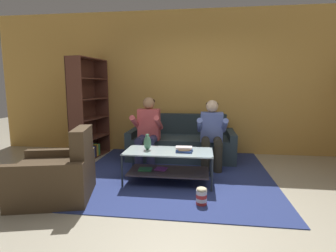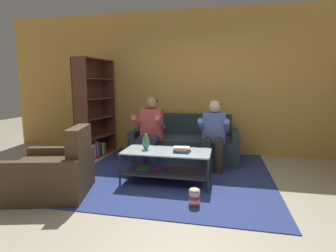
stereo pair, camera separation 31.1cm
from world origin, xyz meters
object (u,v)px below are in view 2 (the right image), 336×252
(coffee_table, at_px, (166,161))
(popcorn_tub, at_px, (194,197))
(couch, at_px, (185,144))
(book_stack, at_px, (182,150))
(person_seated_left, at_px, (150,128))
(person_seated_right, at_px, (214,132))
(armchair, at_px, (55,173))
(vase, at_px, (146,142))
(bookshelf, at_px, (93,117))

(coffee_table, relative_size, popcorn_tub, 5.74)
(couch, bearing_deg, coffee_table, -93.86)
(coffee_table, height_order, book_stack, book_stack)
(person_seated_left, distance_m, popcorn_tub, 1.85)
(person_seated_right, distance_m, coffee_table, 1.08)
(person_seated_right, distance_m, book_stack, 0.95)
(coffee_table, bearing_deg, armchair, -151.02)
(coffee_table, bearing_deg, couch, 86.14)
(coffee_table, distance_m, popcorn_tub, 0.86)
(couch, relative_size, book_stack, 8.06)
(person_seated_right, xyz_separation_m, vase, (-0.95, -0.80, -0.05))
(person_seated_right, height_order, book_stack, person_seated_right)
(person_seated_left, bearing_deg, vase, -78.69)
(person_seated_left, distance_m, coffee_table, 1.00)
(armchair, height_order, popcorn_tub, armchair)
(bookshelf, xyz_separation_m, armchair, (0.45, -1.90, -0.49))
(popcorn_tub, bearing_deg, couch, 101.18)
(popcorn_tub, bearing_deg, vase, 138.79)
(vase, xyz_separation_m, armchair, (-1.00, -0.74, -0.30))
(person_seated_right, relative_size, bookshelf, 0.60)
(couch, relative_size, vase, 8.62)
(vase, relative_size, popcorn_tub, 1.06)
(vase, bearing_deg, book_stack, -5.36)
(bookshelf, bearing_deg, coffee_table, -33.89)
(couch, relative_size, coffee_table, 1.59)
(couch, bearing_deg, book_stack, -83.90)
(bookshelf, height_order, armchair, bookshelf)
(person_seated_right, xyz_separation_m, popcorn_tub, (-0.15, -1.49, -0.52))
(bookshelf, bearing_deg, couch, 5.13)
(couch, distance_m, coffee_table, 1.34)
(couch, height_order, bookshelf, bookshelf)
(armchair, bearing_deg, couch, 55.96)
(couch, height_order, person_seated_left, person_seated_left)
(person_seated_left, relative_size, bookshelf, 0.63)
(coffee_table, height_order, bookshelf, bookshelf)
(person_seated_left, bearing_deg, book_stack, -50.50)
(person_seated_left, height_order, person_seated_right, person_seated_left)
(bookshelf, bearing_deg, person_seated_left, -15.65)
(coffee_table, xyz_separation_m, vase, (-0.30, 0.02, 0.27))
(person_seated_right, height_order, coffee_table, person_seated_right)
(armchair, bearing_deg, coffee_table, 28.98)
(book_stack, bearing_deg, popcorn_tub, -68.62)
(book_stack, relative_size, bookshelf, 0.13)
(book_stack, bearing_deg, vase, 174.64)
(book_stack, height_order, armchair, armchair)
(couch, distance_m, vase, 1.41)
(person_seated_right, distance_m, bookshelf, 2.42)
(person_seated_left, distance_m, vase, 0.82)
(person_seated_right, distance_m, vase, 1.24)
(person_seated_left, height_order, book_stack, person_seated_left)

